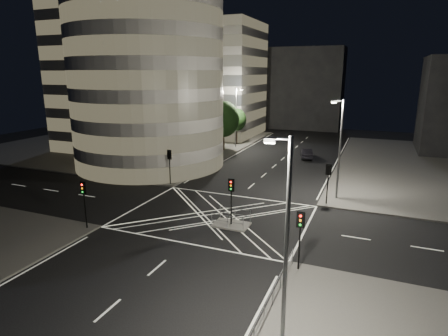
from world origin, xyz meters
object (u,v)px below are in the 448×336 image
at_px(traffic_signal_nr, 300,230).
at_px(street_lamp_left_far, 236,116).
at_px(traffic_signal_fl, 170,161).
at_px(street_lamp_right_near, 285,239).
at_px(street_lamp_right_far, 339,146).
at_px(traffic_signal_fr, 328,176).
at_px(street_lamp_left_near, 186,131).
at_px(sedan, 306,153).
at_px(central_island, 231,225).
at_px(traffic_signal_island, 231,193).
at_px(traffic_signal_nl, 84,196).

distance_m(traffic_signal_nr, street_lamp_left_far, 41.15).
xyz_separation_m(traffic_signal_fl, street_lamp_right_near, (18.24, -20.80, 2.63)).
xyz_separation_m(street_lamp_left_far, street_lamp_right_far, (18.87, -21.00, 0.00)).
bearing_deg(traffic_signal_fr, street_lamp_left_near, 164.08).
relative_size(street_lamp_right_far, sedan, 2.19).
distance_m(central_island, traffic_signal_island, 2.84).
height_order(street_lamp_left_near, street_lamp_left_far, same).
distance_m(traffic_signal_nr, sedan, 34.23).
bearing_deg(street_lamp_left_far, traffic_signal_nr, -63.64).
bearing_deg(traffic_signal_island, traffic_signal_nl, -153.86).
height_order(street_lamp_right_near, sedan, street_lamp_right_near).
bearing_deg(street_lamp_right_far, sedan, 109.39).
distance_m(traffic_signal_nr, street_lamp_right_far, 16.03).
xyz_separation_m(traffic_signal_fr, traffic_signal_nr, (0.00, -13.60, 0.00)).
height_order(traffic_signal_nr, traffic_signal_island, same).
bearing_deg(street_lamp_right_near, traffic_signal_fr, 91.75).
xyz_separation_m(central_island, traffic_signal_fl, (-10.80, 8.30, 2.84)).
xyz_separation_m(traffic_signal_nl, traffic_signal_fr, (17.60, 13.60, 0.00)).
xyz_separation_m(traffic_signal_fl, traffic_signal_nr, (17.60, -13.60, 0.00)).
height_order(traffic_signal_fl, street_lamp_right_near, street_lamp_right_near).
distance_m(street_lamp_right_far, street_lamp_right_near, 23.00).
relative_size(traffic_signal_nr, traffic_signal_island, 1.00).
height_order(street_lamp_left_near, street_lamp_right_near, same).
height_order(street_lamp_left_near, sedan, street_lamp_left_near).
height_order(traffic_signal_nr, street_lamp_left_near, street_lamp_left_near).
distance_m(traffic_signal_fr, street_lamp_left_far, 29.63).
bearing_deg(traffic_signal_fr, traffic_signal_nr, -90.00).
relative_size(traffic_signal_fr, street_lamp_left_near, 0.40).
distance_m(traffic_signal_fl, street_lamp_left_far, 23.36).
bearing_deg(central_island, street_lamp_left_near, 130.27).
xyz_separation_m(traffic_signal_nr, street_lamp_left_near, (-18.24, 18.80, 2.63)).
xyz_separation_m(street_lamp_left_near, street_lamp_right_far, (18.87, -3.00, 0.00)).
distance_m(traffic_signal_nr, street_lamp_right_near, 7.69).
height_order(traffic_signal_island, street_lamp_right_near, street_lamp_right_near).
xyz_separation_m(street_lamp_right_far, street_lamp_right_near, (0.00, -23.00, 0.00)).
xyz_separation_m(traffic_signal_fl, street_lamp_right_far, (18.24, 2.20, 2.63)).
xyz_separation_m(traffic_signal_nl, street_lamp_left_near, (-0.64, 18.80, 2.63)).
height_order(traffic_signal_fl, sedan, traffic_signal_fl).
height_order(street_lamp_right_far, street_lamp_right_near, same).
xyz_separation_m(traffic_signal_fl, sedan, (11.94, 20.09, -2.16)).
distance_m(street_lamp_left_near, sedan, 20.07).
distance_m(traffic_signal_fl, sedan, 23.47).
distance_m(traffic_signal_nr, traffic_signal_island, 8.62).
relative_size(traffic_signal_fr, street_lamp_right_far, 0.40).
distance_m(traffic_signal_nr, street_lamp_left_near, 26.32).
height_order(traffic_signal_nl, traffic_signal_fr, same).
bearing_deg(traffic_signal_island, traffic_signal_fl, 142.46).
bearing_deg(street_lamp_right_far, central_island, -125.30).
bearing_deg(street_lamp_left_far, street_lamp_right_near, -66.79).
bearing_deg(traffic_signal_fl, traffic_signal_nr, -37.69).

